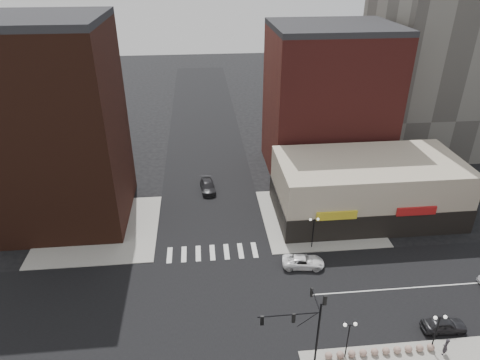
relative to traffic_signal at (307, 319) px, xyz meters
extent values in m
plane|color=black|center=(-7.24, 7.83, -4.96)|extent=(240.00, 240.00, 0.00)
cube|color=black|center=(-7.24, 7.83, -4.95)|extent=(200.00, 14.00, 0.02)
cube|color=black|center=(-7.24, 7.83, -4.95)|extent=(14.00, 200.00, 0.02)
cube|color=gray|center=(-21.74, 22.33, -4.90)|extent=(15.00, 15.00, 0.12)
cube|color=gray|center=(7.26, 22.33, -4.90)|extent=(15.00, 15.00, 0.12)
cube|color=#391C12|center=(-26.24, 26.33, 7.54)|extent=(16.00, 15.00, 25.00)
cube|color=#391C12|center=(-39.24, 41.83, 1.04)|extent=(20.00, 18.00, 12.00)
cube|color=maroon|center=(11.76, 37.33, 6.04)|extent=(18.00, 15.00, 22.00)
cube|color=#B6A690|center=(13.76, 22.83, -0.96)|extent=(24.00, 12.00, 8.00)
cube|color=black|center=(13.76, 22.83, -3.26)|extent=(24.20, 12.20, 3.40)
cylinder|color=black|center=(0.96, -0.37, -1.46)|extent=(0.18, 0.18, 7.00)
cylinder|color=black|center=(-1.64, -0.37, 1.04)|extent=(5.20, 0.11, 0.11)
cylinder|color=black|center=(-0.04, -0.37, 0.34)|extent=(1.72, 0.06, 1.46)
cylinder|color=black|center=(0.96, 1.13, 1.04)|extent=(0.11, 3.00, 0.11)
cube|color=black|center=(-3.84, -0.37, 0.64)|extent=(0.28, 0.18, 0.95)
sphere|color=red|center=(-3.84, -0.37, 0.94)|extent=(0.16, 0.16, 0.16)
cube|color=black|center=(-1.24, -0.37, 0.64)|extent=(0.28, 0.18, 0.95)
sphere|color=red|center=(-1.24, -0.37, 0.94)|extent=(0.16, 0.16, 0.16)
cube|color=black|center=(0.96, 2.43, 0.64)|extent=(0.18, 0.28, 0.95)
sphere|color=red|center=(0.96, 2.43, 0.94)|extent=(0.16, 0.16, 0.16)
cube|color=black|center=(1.21, -0.37, 2.34)|extent=(0.28, 0.18, 0.95)
sphere|color=red|center=(1.21, -0.37, 2.64)|extent=(0.16, 0.16, 0.16)
cylinder|color=black|center=(3.76, -0.17, -2.84)|extent=(0.11, 0.11, 4.00)
cylinder|color=black|center=(3.76, -0.17, -0.94)|extent=(0.90, 0.06, 0.06)
sphere|color=white|center=(3.31, -0.17, -0.84)|extent=(0.32, 0.32, 0.32)
sphere|color=white|center=(4.21, -0.17, -0.84)|extent=(0.32, 0.32, 0.32)
cylinder|color=black|center=(11.76, -0.17, -2.84)|extent=(0.11, 0.11, 4.00)
cylinder|color=black|center=(11.76, -0.17, -0.94)|extent=(0.90, 0.06, 0.06)
sphere|color=white|center=(11.31, -0.17, -0.84)|extent=(0.32, 0.32, 0.32)
sphere|color=white|center=(12.21, -0.17, -0.84)|extent=(0.32, 0.32, 0.32)
cylinder|color=black|center=(4.76, 15.83, -2.84)|extent=(0.11, 0.11, 4.00)
cylinder|color=black|center=(4.76, 15.83, -0.94)|extent=(0.90, 0.06, 0.06)
sphere|color=white|center=(4.31, 15.83, -0.84)|extent=(0.32, 0.32, 0.32)
sphere|color=white|center=(5.21, 15.83, -0.84)|extent=(0.32, 0.32, 0.32)
sphere|color=gray|center=(2.26, -0.17, -4.51)|extent=(0.67, 0.67, 0.67)
sphere|color=gray|center=(3.31, -0.17, -4.51)|extent=(0.67, 0.67, 0.67)
sphere|color=gray|center=(4.36, -0.17, -4.51)|extent=(0.67, 0.67, 0.67)
sphere|color=gray|center=(5.41, -0.17, -4.51)|extent=(0.67, 0.67, 0.67)
sphere|color=gray|center=(6.46, -0.17, -4.51)|extent=(0.67, 0.67, 0.67)
sphere|color=gray|center=(7.51, -0.17, -4.51)|extent=(0.67, 0.67, 0.67)
sphere|color=gray|center=(8.56, -0.17, -4.51)|extent=(0.67, 0.67, 0.67)
sphere|color=gray|center=(9.61, -0.17, -4.51)|extent=(0.67, 0.67, 0.67)
sphere|color=gray|center=(10.66, -0.17, -4.51)|extent=(0.67, 0.67, 0.67)
sphere|color=gray|center=(11.71, -0.17, -4.51)|extent=(0.67, 0.67, 0.67)
imported|color=white|center=(2.92, 12.51, -4.30)|extent=(5.01, 2.77, 1.33)
imported|color=black|center=(14.05, 1.96, -4.25)|extent=(4.24, 1.81, 1.43)
imported|color=black|center=(-7.37, 31.17, -4.23)|extent=(2.48, 5.19, 1.46)
imported|color=#2B272D|center=(12.65, -0.73, -3.92)|extent=(0.80, 0.75, 1.84)
camera|label=1|loc=(-8.09, -25.12, 27.05)|focal=32.00mm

